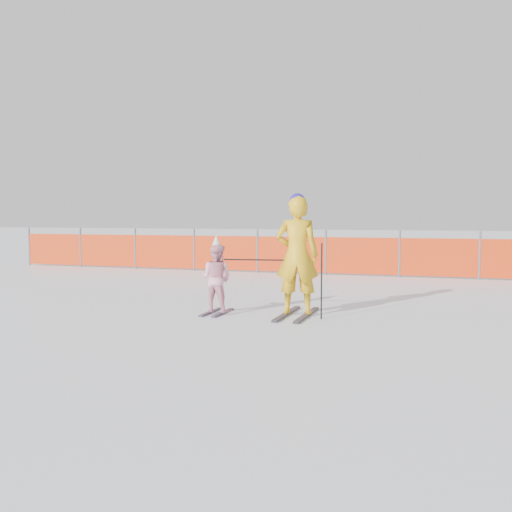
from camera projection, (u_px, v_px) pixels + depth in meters
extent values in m
plane|color=white|center=(246.00, 324.00, 8.60)|extent=(120.00, 120.00, 0.00)
cube|color=black|center=(287.00, 314.00, 9.41)|extent=(0.09, 1.48, 0.04)
cube|color=black|center=(307.00, 315.00, 9.30)|extent=(0.09, 1.48, 0.04)
imported|color=yellow|center=(297.00, 255.00, 9.28)|extent=(0.76, 0.56, 1.91)
sphere|color=#271C9C|center=(297.00, 201.00, 9.22)|extent=(0.25, 0.25, 0.25)
cube|color=black|center=(211.00, 312.00, 9.60)|extent=(0.09, 0.87, 0.03)
cube|color=black|center=(223.00, 313.00, 9.53)|extent=(0.09, 0.87, 0.03)
imported|color=#FFA6C0|center=(217.00, 278.00, 9.52)|extent=(0.60, 0.50, 1.13)
cone|color=white|center=(216.00, 242.00, 9.48)|extent=(0.19, 0.19, 0.24)
cylinder|color=black|center=(321.00, 281.00, 8.98)|extent=(0.02, 0.02, 1.21)
cylinder|color=black|center=(256.00, 260.00, 9.40)|extent=(1.09, 0.20, 0.02)
cylinder|color=#595960|center=(29.00, 246.00, 18.97)|extent=(0.06, 0.06, 1.25)
cylinder|color=#595960|center=(81.00, 247.00, 18.34)|extent=(0.06, 0.06, 1.25)
cylinder|color=#595960|center=(135.00, 249.00, 17.72)|extent=(0.06, 0.06, 1.25)
cylinder|color=#595960|center=(194.00, 250.00, 17.09)|extent=(0.06, 0.06, 1.25)
cylinder|color=#595960|center=(257.00, 251.00, 16.47)|extent=(0.06, 0.06, 1.25)
cylinder|color=#595960|center=(326.00, 252.00, 15.84)|extent=(0.06, 0.06, 1.25)
cylinder|color=#595960|center=(400.00, 254.00, 15.22)|extent=(0.06, 0.06, 1.25)
cylinder|color=#595960|center=(480.00, 255.00, 14.59)|extent=(0.06, 0.06, 1.25)
cube|color=red|center=(278.00, 254.00, 16.28)|extent=(17.24, 0.03, 1.00)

